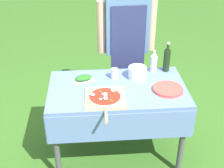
# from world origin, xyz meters

# --- Properties ---
(ground_plane) EXTENTS (12.00, 12.00, 0.00)m
(ground_plane) POSITION_xyz_m (0.00, 0.00, 0.00)
(ground_plane) COLOR #386B23
(prep_table) EXTENTS (1.28, 0.74, 0.80)m
(prep_table) POSITION_xyz_m (0.00, 0.00, 0.69)
(prep_table) COLOR #607AB7
(prep_table) RESTS_ON ground
(person_cook) EXTENTS (0.64, 0.23, 1.69)m
(person_cook) POSITION_xyz_m (0.16, 0.70, 1.00)
(person_cook) COLOR #70604C
(person_cook) RESTS_ON ground
(pizza_on_peel) EXTENTS (0.36, 0.52, 0.06)m
(pizza_on_peel) POSITION_xyz_m (-0.13, -0.19, 0.82)
(pizza_on_peel) COLOR tan
(pizza_on_peel) RESTS_ON prep_table
(oil_bottle) EXTENTS (0.07, 0.07, 0.31)m
(oil_bottle) POSITION_xyz_m (0.52, 0.29, 0.93)
(oil_bottle) COLOR black
(oil_bottle) RESTS_ON prep_table
(water_bottle) EXTENTS (0.07, 0.07, 0.22)m
(water_bottle) POSITION_xyz_m (0.39, 0.29, 0.91)
(water_bottle) COLOR silver
(water_bottle) RESTS_ON prep_table
(herb_container) EXTENTS (0.22, 0.17, 0.05)m
(herb_container) POSITION_xyz_m (-0.31, 0.15, 0.83)
(herb_container) COLOR silver
(herb_container) RESTS_ON prep_table
(mixing_tub) EXTENTS (0.18, 0.18, 0.11)m
(mixing_tub) POSITION_xyz_m (0.21, 0.16, 0.86)
(mixing_tub) COLOR silver
(mixing_tub) RESTS_ON prep_table
(plate_stack) EXTENTS (0.28, 0.28, 0.02)m
(plate_stack) POSITION_xyz_m (0.45, -0.08, 0.82)
(plate_stack) COLOR #DB4C42
(plate_stack) RESTS_ON prep_table
(sauce_jar) EXTENTS (0.07, 0.07, 0.10)m
(sauce_jar) POSITION_xyz_m (-0.01, 0.17, 0.85)
(sauce_jar) COLOR silver
(sauce_jar) RESTS_ON prep_table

